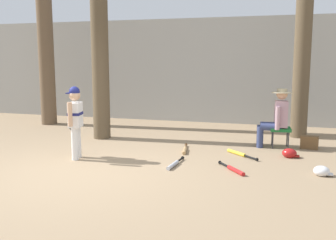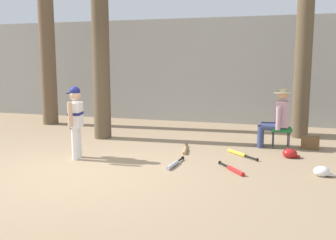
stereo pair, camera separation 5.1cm
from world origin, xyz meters
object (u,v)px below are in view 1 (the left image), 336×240
handbag_beside_stool (309,142)px  batting_helmet_white (322,171)px  young_ballplayer (75,118)px  tree_near_player (99,33)px  bat_red_barrel (234,170)px  bat_yellow_trainer (239,154)px  batting_helmet_red (289,153)px  tree_behind_spectator (304,26)px  bat_wood_tan (185,150)px  tree_far_left (44,5)px  bat_aluminum_silver (174,164)px  seated_spectator (276,116)px  folding_stool (280,130)px

handbag_beside_stool → batting_helmet_white: 1.89m
young_ballplayer → tree_near_player: bearing=101.9°
handbag_beside_stool → bat_red_barrel: handbag_beside_stool is taller
bat_yellow_trainer → batting_helmet_red: batting_helmet_red is taller
tree_behind_spectator → bat_wood_tan: tree_behind_spectator is taller
tree_near_player → young_ballplayer: tree_near_player is taller
handbag_beside_stool → bat_yellow_trainer: size_ratio=0.54×
handbag_beside_stool → batting_helmet_red: bearing=-114.8°
tree_far_left → bat_yellow_trainer: 6.69m
bat_red_barrel → tree_behind_spectator: bearing=71.7°
bat_wood_tan → bat_aluminum_silver: (0.08, -1.07, -0.00)m
bat_red_barrel → bat_aluminum_silver: (-1.00, 0.03, -0.00)m
tree_behind_spectator → batting_helmet_white: tree_behind_spectator is taller
tree_behind_spectator → batting_helmet_red: tree_behind_spectator is taller
bat_wood_tan → batting_helmet_red: batting_helmet_red is taller
young_ballplayer → bat_yellow_trainer: bearing=20.9°
seated_spectator → bat_wood_tan: bearing=-151.8°
seated_spectator → bat_wood_tan: seated_spectator is taller
handbag_beside_stool → tree_far_left: size_ratio=0.05×
young_ballplayer → bat_wood_tan: size_ratio=1.70×
folding_stool → bat_red_barrel: (-0.68, -2.01, -0.33)m
folding_stool → bat_aluminum_silver: 2.62m
bat_red_barrel → batting_helmet_white: batting_helmet_white is taller
handbag_beside_stool → batting_helmet_white: bearing=-87.9°
young_ballplayer → batting_helmet_red: 3.94m
seated_spectator → bat_aluminum_silver: bearing=-128.9°
seated_spectator → bat_red_barrel: 2.17m
tree_near_player → bat_wood_tan: bearing=-19.4°
bat_wood_tan → batting_helmet_white: (2.41, -0.94, 0.04)m
young_ballplayer → batting_helmet_white: young_ballplayer is taller
tree_near_player → handbag_beside_stool: bearing=2.4°
batting_helmet_red → tree_far_left: bearing=162.3°
bat_red_barrel → folding_stool: bearing=71.2°
folding_stool → tree_far_left: bearing=168.8°
tree_near_player → handbag_beside_stool: size_ratio=15.52×
young_ballplayer → tree_far_left: 4.86m
young_ballplayer → folding_stool: bearing=29.3°
tree_far_left → bat_red_barrel: tree_far_left is taller
tree_near_player → handbag_beside_stool: (4.48, 0.19, -2.23)m
tree_far_left → bat_red_barrel: (5.53, -3.24, -3.18)m
handbag_beside_stool → bat_yellow_trainer: (-1.30, -0.95, -0.10)m
bat_aluminum_silver → seated_spectator: bearing=51.1°
tree_near_player → tree_behind_spectator: size_ratio=0.94×
tree_far_left → bat_aluminum_silver: tree_far_left is taller
tree_far_left → bat_wood_tan: 5.87m
tree_near_player → tree_far_left: tree_far_left is taller
seated_spectator → bat_red_barrel: seated_spectator is taller
bat_yellow_trainer → tree_near_player: bearing=166.6°
bat_red_barrel → batting_helmet_red: bearing=54.5°
tree_behind_spectator → folding_stool: tree_behind_spectator is taller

